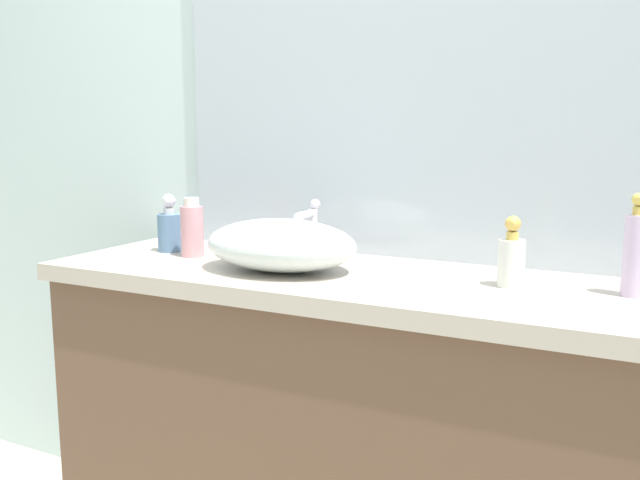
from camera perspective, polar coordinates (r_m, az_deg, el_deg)
The scene contains 9 objects.
bathroom_wall_rear at distance 1.90m, azimuth 6.23°, elevation 10.45°, with size 6.00×0.06×2.60m, color silver.
vanity_counter at distance 1.80m, azimuth 3.23°, elevation -17.10°, with size 1.62×0.51×0.91m.
wall_mirror_panel at distance 1.88m, azimuth 6.85°, elevation 17.49°, with size 1.33×0.01×1.24m, color #B2BCC6.
sink_basin at distance 1.69m, azimuth -3.30°, elevation -0.40°, with size 0.39×0.28×0.13m, color silver.
faucet at distance 1.83m, azimuth -0.77°, elevation 1.27°, with size 0.03×0.11×0.16m.
soap_dispenser at distance 1.57m, azimuth 15.71°, elevation -1.47°, with size 0.06×0.06×0.16m.
lotion_bottle at distance 2.00m, azimuth -12.47°, elevation 0.97°, with size 0.07×0.07×0.17m.
perfume_bottle at distance 1.56m, azimuth 24.84°, elevation -0.90°, with size 0.05×0.05×0.22m.
spray_can at distance 1.91m, azimuth -10.64°, elevation 0.88°, with size 0.06×0.06×0.16m.
Camera 1 is at (0.67, -1.05, 1.26)m, focal length 38.27 mm.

